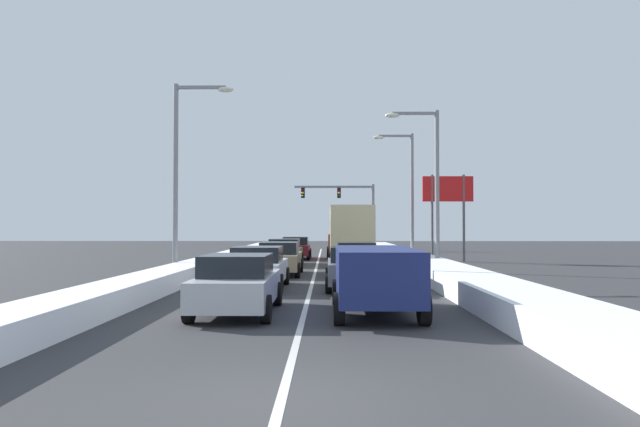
{
  "coord_description": "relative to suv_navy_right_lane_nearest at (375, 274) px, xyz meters",
  "views": [
    {
      "loc": [
        0.59,
        -7.46,
        2.23
      ],
      "look_at": [
        0.08,
        34.1,
        3.14
      ],
      "focal_mm": 32.98,
      "sensor_mm": 36.0,
      "label": 1
    }
  ],
  "objects": [
    {
      "name": "sedan_maroon_center_lane_fifth",
      "position": [
        -3.36,
        25.04,
        -0.25
      ],
      "size": [
        2.0,
        4.5,
        1.51
      ],
      "color": "maroon",
      "rests_on": "ground"
    },
    {
      "name": "snow_bank_right_shoulder",
      "position": [
        3.48,
        16.4,
        -0.68
      ],
      "size": [
        2.01,
        52.59,
        0.68
      ],
      "primitive_type": "cube",
      "color": "white",
      "rests_on": "ground"
    },
    {
      "name": "lane_stripe_between_right_lane_and_center_lane",
      "position": [
        -1.82,
        16.4,
        -1.01
      ],
      "size": [
        0.14,
        52.59,
        0.01
      ],
      "primitive_type": "cube",
      "color": "silver",
      "rests_on": "ground"
    },
    {
      "name": "street_lamp_left_mid",
      "position": [
        -7.55,
        10.68,
        4.05
      ],
      "size": [
        2.66,
        0.36,
        8.5
      ],
      "color": "gray",
      "rests_on": "ground"
    },
    {
      "name": "sedan_white_center_lane_second",
      "position": [
        -3.69,
        5.95,
        -0.25
      ],
      "size": [
        2.0,
        4.5,
        1.51
      ],
      "color": "silver",
      "rests_on": "ground"
    },
    {
      "name": "street_lamp_right_mid",
      "position": [
        3.99,
        23.57,
        3.96
      ],
      "size": [
        2.66,
        0.36,
        8.33
      ],
      "color": "gray",
      "rests_on": "ground"
    },
    {
      "name": "ground_plane",
      "position": [
        -1.82,
        11.62,
        -1.02
      ],
      "size": [
        124.29,
        124.29,
        0.0
      ],
      "primitive_type": "plane",
      "color": "#333335"
    },
    {
      "name": "sedan_tan_center_lane_third",
      "position": [
        -3.4,
        11.89,
        -0.25
      ],
      "size": [
        2.0,
        4.5,
        1.51
      ],
      "color": "#937F60",
      "rests_on": "ground"
    },
    {
      "name": "sedan_gray_right_lane_second",
      "position": [
        -0.29,
        6.08,
        -0.25
      ],
      "size": [
        2.0,
        4.5,
        1.51
      ],
      "color": "slate",
      "rests_on": "ground"
    },
    {
      "name": "suv_red_right_lane_fifth",
      "position": [
        -0.18,
        26.49,
        0.0
      ],
      "size": [
        2.16,
        4.9,
        1.67
      ],
      "color": "maroon",
      "rests_on": "ground"
    },
    {
      "name": "sedan_charcoal_right_lane_third",
      "position": [
        0.07,
        11.63,
        -0.25
      ],
      "size": [
        2.0,
        4.5,
        1.51
      ],
      "color": "#38383D",
      "rests_on": "ground"
    },
    {
      "name": "box_truck_right_lane_fourth",
      "position": [
        0.11,
        19.02,
        0.88
      ],
      "size": [
        2.53,
        7.2,
        3.36
      ],
      "color": "black",
      "rests_on": "ground"
    },
    {
      "name": "sedan_silver_center_lane_nearest",
      "position": [
        -3.52,
        0.03,
        -0.25
      ],
      "size": [
        2.0,
        4.5,
        1.51
      ],
      "color": "#B7BABF",
      "rests_on": "ground"
    },
    {
      "name": "snow_bank_left_shoulder",
      "position": [
        -7.12,
        16.4,
        -0.69
      ],
      "size": [
        1.49,
        52.59,
        0.66
      ],
      "primitive_type": "cube",
      "color": "white",
      "rests_on": "ground"
    },
    {
      "name": "traffic_light_gantry",
      "position": [
        0.75,
        40.29,
        3.48
      ],
      "size": [
        7.54,
        0.47,
        6.2
      ],
      "color": "slate",
      "rests_on": "ground"
    },
    {
      "name": "street_lamp_right_near",
      "position": [
        3.83,
        14.01,
        3.77
      ],
      "size": [
        2.66,
        0.36,
        7.97
      ],
      "color": "gray",
      "rests_on": "ground"
    },
    {
      "name": "suv_navy_right_lane_nearest",
      "position": [
        0.0,
        0.0,
        0.0
      ],
      "size": [
        2.16,
        4.9,
        1.67
      ],
      "color": "navy",
      "rests_on": "ground"
    },
    {
      "name": "sedan_green_center_lane_fourth",
      "position": [
        -3.65,
        18.56,
        -0.25
      ],
      "size": [
        2.0,
        4.5,
        1.51
      ],
      "color": "#1E5633",
      "rests_on": "ground"
    },
    {
      "name": "roadside_sign_right",
      "position": [
        6.41,
        22.23,
        3.0
      ],
      "size": [
        3.2,
        0.16,
        5.5
      ],
      "color": "#59595B",
      "rests_on": "ground"
    }
  ]
}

